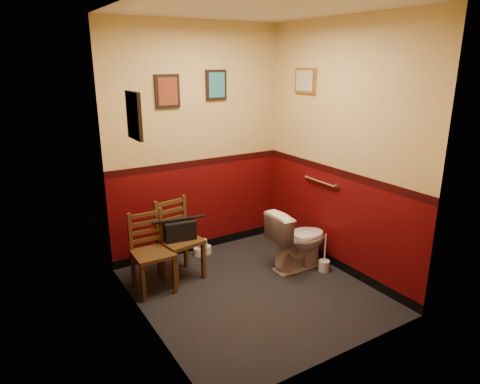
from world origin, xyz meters
name	(u,v)px	position (x,y,z in m)	size (l,w,h in m)	color
floor	(253,291)	(0.00, 0.00, 0.00)	(2.20, 2.40, 0.00)	black
ceiling	(255,7)	(0.00, 0.00, 2.70)	(2.20, 2.40, 0.00)	silver
wall_back	(197,143)	(0.00, 1.20, 1.35)	(2.20, 2.70, 0.00)	#510708
wall_front	(347,196)	(0.00, -1.20, 1.35)	(2.20, 2.70, 0.00)	#510708
wall_left	(140,179)	(-1.10, 0.00, 1.35)	(2.40, 2.70, 0.00)	#510708
wall_right	(340,151)	(1.10, 0.00, 1.35)	(2.40, 2.70, 0.00)	#510708
grab_bar	(320,182)	(1.07, 0.25, 0.95)	(0.05, 0.56, 0.06)	silver
framed_print_back_a	(167,91)	(-0.35, 1.18, 1.95)	(0.28, 0.04, 0.36)	black
framed_print_back_b	(216,85)	(0.25, 1.18, 2.00)	(0.26, 0.04, 0.34)	black
framed_print_left	(134,116)	(-1.08, 0.10, 1.85)	(0.04, 0.30, 0.38)	black
framed_print_right	(305,81)	(1.08, 0.60, 2.05)	(0.04, 0.34, 0.28)	olive
toilet	(298,240)	(0.72, 0.18, 0.34)	(0.39, 0.70, 0.69)	white
toilet_brush	(324,265)	(0.93, -0.05, 0.07)	(0.12, 0.12, 0.44)	silver
chair_left	(151,252)	(-0.85, 0.59, 0.41)	(0.39, 0.39, 0.82)	brown
chair_right	(178,239)	(-0.51, 0.69, 0.43)	(0.46, 0.46, 0.86)	brown
handbag	(180,230)	(-0.50, 0.65, 0.55)	(0.35, 0.21, 0.24)	black
tp_stack	(203,248)	(-0.05, 1.04, 0.08)	(0.23, 0.12, 0.20)	silver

